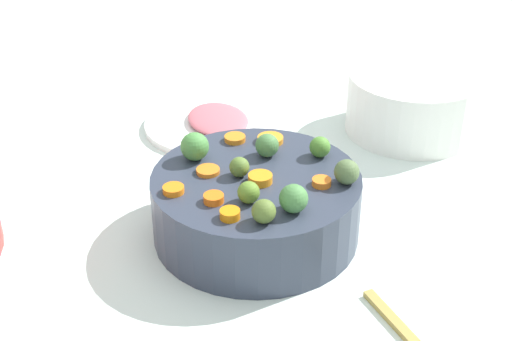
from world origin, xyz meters
name	(u,v)px	position (x,y,z in m)	size (l,w,h in m)	color
tabletop	(225,221)	(0.00, 0.00, 0.01)	(2.40, 2.40, 0.02)	silver
serving_bowl_carrots	(256,206)	(0.04, -0.05, 0.07)	(0.29, 0.29, 0.10)	#303849
carrot_slice_0	(235,138)	(0.03, 0.06, 0.12)	(0.03, 0.03, 0.01)	orange
carrot_slice_1	(208,171)	(-0.03, -0.03, 0.12)	(0.03, 0.03, 0.01)	orange
carrot_slice_2	(260,179)	(0.04, -0.07, 0.12)	(0.03, 0.03, 0.01)	orange
carrot_slice_3	(173,190)	(-0.08, -0.07, 0.12)	(0.03, 0.03, 0.01)	orange
carrot_slice_4	(270,139)	(0.08, 0.04, 0.12)	(0.04, 0.04, 0.01)	orange
carrot_slice_5	(230,214)	(-0.02, -0.15, 0.12)	(0.03, 0.03, 0.01)	orange
carrot_slice_6	(322,182)	(0.12, -0.09, 0.12)	(0.03, 0.03, 0.01)	orange
carrot_slice_7	(214,198)	(-0.03, -0.10, 0.12)	(0.03, 0.03, 0.01)	orange
brussels_sprout_0	(320,147)	(0.14, -0.02, 0.13)	(0.03, 0.03, 0.03)	#4A822F
brussels_sprout_1	(195,147)	(-0.04, 0.01, 0.14)	(0.04, 0.04, 0.04)	#478840
brussels_sprout_2	(249,192)	(0.01, -0.11, 0.13)	(0.03, 0.03, 0.03)	#5A812A
brussels_sprout_3	(347,172)	(0.15, -0.10, 0.13)	(0.03, 0.03, 0.03)	#526B3F
brussels_sprout_4	(267,145)	(0.06, 0.00, 0.13)	(0.03, 0.03, 0.03)	#487A41
brussels_sprout_5	(264,211)	(0.02, -0.16, 0.13)	(0.03, 0.03, 0.03)	#546C2C
brussels_sprout_6	(239,167)	(0.01, -0.05, 0.13)	(0.03, 0.03, 0.03)	#53712E
brussels_sprout_7	(294,199)	(0.07, -0.15, 0.13)	(0.04, 0.04, 0.04)	#467F41
casserole_dish	(412,103)	(0.38, 0.20, 0.07)	(0.23, 0.23, 0.11)	white
ham_plate	(212,124)	(0.03, 0.29, 0.03)	(0.25, 0.25, 0.01)	white
ham_slice_main	(218,119)	(0.04, 0.28, 0.04)	(0.14, 0.11, 0.02)	#C4606D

